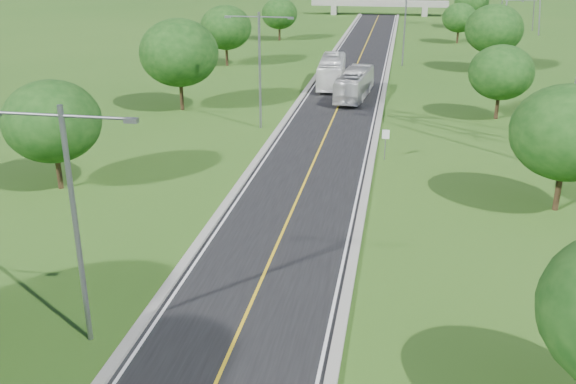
% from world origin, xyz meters
% --- Properties ---
extents(ground, '(260.00, 260.00, 0.00)m').
position_xyz_m(ground, '(0.00, 60.00, 0.00)').
color(ground, '#285317').
rests_on(ground, ground).
extents(road, '(8.00, 150.00, 0.06)m').
position_xyz_m(road, '(0.00, 66.00, 0.03)').
color(road, black).
rests_on(road, ground).
extents(curb_left, '(0.50, 150.00, 0.22)m').
position_xyz_m(curb_left, '(-4.25, 66.00, 0.11)').
color(curb_left, gray).
rests_on(curb_left, ground).
extents(curb_right, '(0.50, 150.00, 0.22)m').
position_xyz_m(curb_right, '(4.25, 66.00, 0.11)').
color(curb_right, gray).
rests_on(curb_right, ground).
extents(speed_limit_sign, '(0.55, 0.09, 2.40)m').
position_xyz_m(speed_limit_sign, '(5.20, 37.98, 1.60)').
color(speed_limit_sign, slate).
rests_on(speed_limit_sign, ground).
extents(overpass, '(30.00, 3.00, 3.20)m').
position_xyz_m(overpass, '(0.00, 140.00, 2.41)').
color(overpass, gray).
rests_on(overpass, ground).
extents(streetlight_near_left, '(5.90, 0.25, 10.00)m').
position_xyz_m(streetlight_near_left, '(-6.00, 12.00, 5.94)').
color(streetlight_near_left, slate).
rests_on(streetlight_near_left, ground).
extents(streetlight_mid_left, '(5.90, 0.25, 10.00)m').
position_xyz_m(streetlight_mid_left, '(-6.00, 45.00, 5.94)').
color(streetlight_mid_left, slate).
rests_on(streetlight_mid_left, ground).
extents(streetlight_far_right, '(5.90, 0.25, 10.00)m').
position_xyz_m(streetlight_far_right, '(6.00, 78.00, 5.94)').
color(streetlight_far_right, slate).
rests_on(streetlight_far_right, ground).
extents(tree_lb, '(6.30, 6.30, 7.33)m').
position_xyz_m(tree_lb, '(-16.00, 28.00, 4.64)').
color(tree_lb, black).
rests_on(tree_lb, ground).
extents(tree_lc, '(7.56, 7.56, 8.79)m').
position_xyz_m(tree_lc, '(-15.00, 50.00, 5.58)').
color(tree_lc, black).
rests_on(tree_lc, ground).
extents(tree_ld, '(6.72, 6.72, 7.82)m').
position_xyz_m(tree_ld, '(-17.00, 74.00, 4.95)').
color(tree_ld, black).
rests_on(tree_ld, ground).
extents(tree_le, '(5.88, 5.88, 6.84)m').
position_xyz_m(tree_le, '(-14.50, 98.00, 4.33)').
color(tree_le, black).
rests_on(tree_le, ground).
extents(tree_rb, '(6.72, 6.72, 7.82)m').
position_xyz_m(tree_rb, '(16.00, 30.00, 4.95)').
color(tree_rb, black).
rests_on(tree_rb, ground).
extents(tree_rc, '(5.88, 5.88, 6.84)m').
position_xyz_m(tree_rc, '(15.00, 52.00, 4.33)').
color(tree_rc, black).
rests_on(tree_rc, ground).
extents(tree_rd, '(7.14, 7.14, 8.30)m').
position_xyz_m(tree_rd, '(17.00, 76.00, 5.27)').
color(tree_rd, black).
rests_on(tree_rd, ground).
extents(tree_re, '(5.46, 5.46, 6.35)m').
position_xyz_m(tree_re, '(14.50, 100.00, 4.02)').
color(tree_re, black).
rests_on(tree_re, ground).
extents(tree_rf, '(6.30, 6.30, 7.33)m').
position_xyz_m(tree_rf, '(18.00, 120.00, 4.64)').
color(tree_rf, black).
rests_on(tree_rf, ground).
extents(bus_outbound, '(3.47, 10.80, 2.96)m').
position_xyz_m(bus_outbound, '(1.26, 57.80, 1.54)').
color(bus_outbound, silver).
rests_on(bus_outbound, road).
extents(bus_inbound, '(3.29, 11.52, 3.17)m').
position_xyz_m(bus_inbound, '(-1.86, 63.91, 1.65)').
color(bus_inbound, white).
rests_on(bus_inbound, road).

